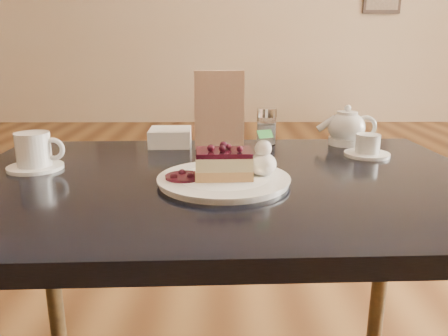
{
  "coord_description": "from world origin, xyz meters",
  "views": [
    {
      "loc": [
        -0.14,
        -0.59,
        0.94
      ],
      "look_at": [
        -0.14,
        0.15,
        0.73
      ],
      "focal_mm": 35.0,
      "sensor_mm": 36.0,
      "label": 1
    }
  ],
  "objects_px": {
    "dessert_plate": "(224,180)",
    "cheesecake_slice": "(224,164)",
    "coffee_set": "(35,153)",
    "tea_set": "(350,132)",
    "main_table": "(223,209)"
  },
  "relations": [
    {
      "from": "dessert_plate",
      "to": "tea_set",
      "type": "xyz_separation_m",
      "value": [
        0.34,
        0.32,
        0.03
      ]
    },
    {
      "from": "cheesecake_slice",
      "to": "coffee_set",
      "type": "bearing_deg",
      "value": 163.61
    },
    {
      "from": "main_table",
      "to": "tea_set",
      "type": "xyz_separation_m",
      "value": [
        0.34,
        0.27,
        0.11
      ]
    },
    {
      "from": "dessert_plate",
      "to": "cheesecake_slice",
      "type": "relative_size",
      "value": 2.26
    },
    {
      "from": "dessert_plate",
      "to": "coffee_set",
      "type": "distance_m",
      "value": 0.42
    },
    {
      "from": "coffee_set",
      "to": "tea_set",
      "type": "relative_size",
      "value": 0.54
    },
    {
      "from": "coffee_set",
      "to": "dessert_plate",
      "type": "bearing_deg",
      "value": -14.48
    },
    {
      "from": "cheesecake_slice",
      "to": "tea_set",
      "type": "distance_m",
      "value": 0.46
    },
    {
      "from": "dessert_plate",
      "to": "tea_set",
      "type": "bearing_deg",
      "value": 43.53
    },
    {
      "from": "dessert_plate",
      "to": "cheesecake_slice",
      "type": "xyz_separation_m",
      "value": [
        0.0,
        0.0,
        0.03
      ]
    },
    {
      "from": "dessert_plate",
      "to": "cheesecake_slice",
      "type": "height_order",
      "value": "cheesecake_slice"
    },
    {
      "from": "tea_set",
      "to": "dessert_plate",
      "type": "bearing_deg",
      "value": -136.47
    },
    {
      "from": "dessert_plate",
      "to": "cheesecake_slice",
      "type": "distance_m",
      "value": 0.03
    },
    {
      "from": "coffee_set",
      "to": "cheesecake_slice",
      "type": "bearing_deg",
      "value": -14.48
    },
    {
      "from": "dessert_plate",
      "to": "coffee_set",
      "type": "height_order",
      "value": "coffee_set"
    }
  ]
}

